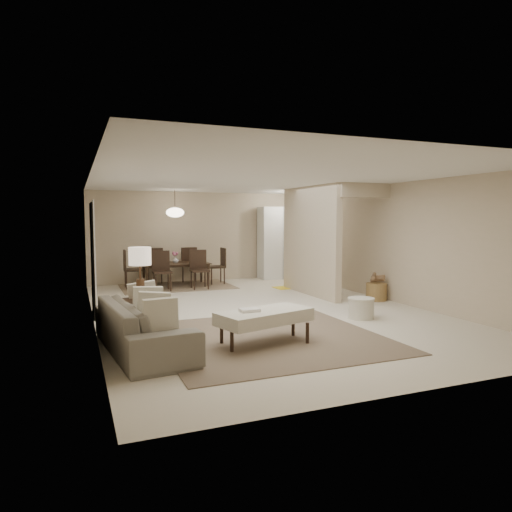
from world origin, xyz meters
name	(u,v)px	position (x,y,z in m)	size (l,w,h in m)	color
floor	(258,310)	(0.00, 0.00, 0.00)	(9.00, 9.00, 0.00)	beige
ceiling	(258,179)	(0.00, 0.00, 2.50)	(9.00, 9.00, 0.00)	white
back_wall	(198,237)	(0.00, 4.50, 1.25)	(6.00, 6.00, 0.00)	#C1B192
left_wall	(92,249)	(-3.00, 0.00, 1.25)	(9.00, 9.00, 0.00)	#C1B192
right_wall	(387,242)	(3.00, 0.00, 1.25)	(9.00, 9.00, 0.00)	#C1B192
partition	(310,241)	(1.80, 1.25, 1.25)	(0.15, 2.50, 2.50)	#C1B192
doorway	(93,260)	(-2.97, 0.60, 1.02)	(0.04, 0.90, 2.04)	black
pantry_cabinet	(279,243)	(2.35, 4.15, 1.05)	(1.20, 0.55, 2.10)	white
flush_light	(292,193)	(2.30, 3.20, 2.46)	(0.44, 0.44, 0.05)	white
living_rug	(269,337)	(-0.63, -1.98, 0.01)	(3.20, 3.20, 0.01)	brown
sofa	(143,326)	(-2.45, -1.98, 0.33)	(0.88, 2.25, 0.66)	slate
ottoman_bench	(265,317)	(-0.83, -2.28, 0.39)	(1.46, 0.96, 0.48)	beige
side_table	(141,320)	(-2.40, -1.39, 0.30)	(0.54, 0.54, 0.59)	black
table_lamp	(140,261)	(-2.40, -1.39, 1.15)	(0.32, 0.32, 0.76)	#49311F
round_pouf	(361,308)	(1.40, -1.38, 0.18)	(0.47, 0.47, 0.36)	beige
wicker_basket	(376,292)	(2.75, 0.00, 0.19)	(0.44, 0.44, 0.37)	olive
dining_rug	(176,286)	(-0.82, 3.70, 0.01)	(2.80, 2.10, 0.01)	#8E7858
dining_table	(176,275)	(-0.82, 3.70, 0.30)	(1.72, 0.96, 0.61)	black
dining_chairs	(176,268)	(-0.82, 3.70, 0.49)	(2.62, 1.92, 0.97)	black
vase	(176,260)	(-0.82, 3.70, 0.68)	(0.15, 0.15, 0.16)	white
yellow_mat	(290,287)	(1.84, 2.35, 0.01)	(0.84, 0.51, 0.01)	yellow
pendant_light	(175,212)	(-0.82, 3.70, 1.92)	(0.46, 0.46, 0.71)	#49311F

